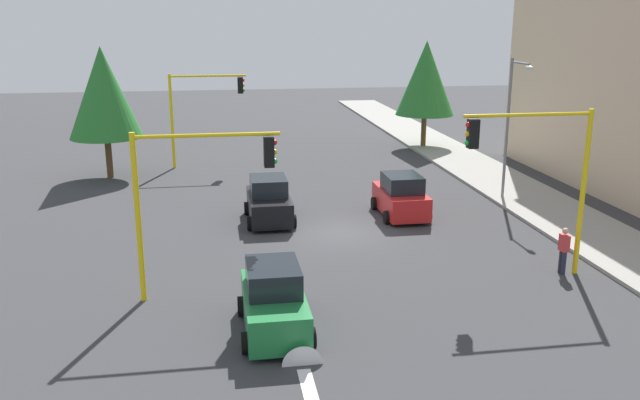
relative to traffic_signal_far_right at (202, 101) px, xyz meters
The scene contains 13 objects.
ground_plane 15.64m from the traffic_signal_far_right, 22.13° to the left, with size 120.00×120.00×0.00m, color #353538.
sidewalk_kerb 18.94m from the traffic_signal_far_right, 60.94° to the left, with size 80.00×4.00×0.15m, color gray.
lane_arrow_near 25.97m from the traffic_signal_far_right, ahead, with size 2.40×1.10×1.10m.
traffic_signal_far_right is the anchor object (origin of this frame).
traffic_signal_near_left 23.03m from the traffic_signal_far_right, 29.73° to the left, with size 0.36×4.59×5.88m.
traffic_signal_near_right 20.00m from the traffic_signal_far_right, ahead, with size 0.36×4.59×5.48m.
street_lamp_curbside 18.16m from the traffic_signal_far_right, 55.10° to the left, with size 2.15×0.28×7.00m.
tree_roadside_far 15.73m from the traffic_signal_far_right, 104.75° to the left, with size 4.04×4.04×7.37m.
tree_opposite_side 5.73m from the traffic_signal_far_right, 69.34° to the right, with size 4.03×4.03×7.36m.
car_red 15.37m from the traffic_signal_far_right, 36.73° to the left, with size 3.80×2.11×1.98m.
car_green 23.12m from the traffic_signal_far_right, ahead, with size 3.90×2.03×1.98m.
car_black 12.64m from the traffic_signal_far_right, 13.95° to the left, with size 3.84×2.11×1.98m.
pedestrian_crossing 23.87m from the traffic_signal_far_right, 32.50° to the left, with size 0.40×0.24×1.70m.
Camera 1 is at (26.57, -5.04, 8.80)m, focal length 37.38 mm.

